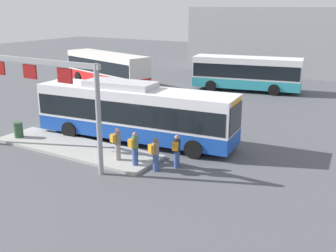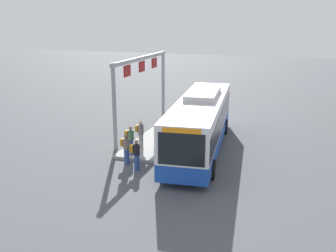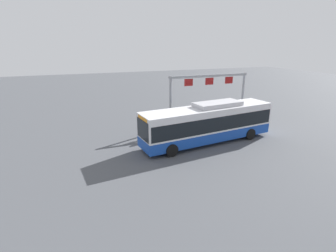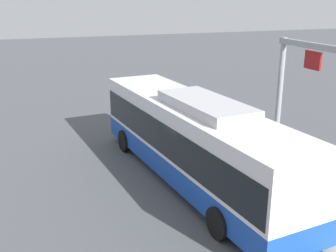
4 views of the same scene
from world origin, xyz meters
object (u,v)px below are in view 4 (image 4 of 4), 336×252
(person_boarding, at_px, (224,125))
(person_waiting_mid, at_px, (239,128))
(bus_main, at_px, (192,137))
(person_waiting_near, at_px, (202,123))
(person_waiting_far, at_px, (250,136))

(person_boarding, distance_m, person_waiting_mid, 1.08)
(bus_main, distance_m, person_waiting_mid, 4.29)
(bus_main, xyz_separation_m, person_waiting_near, (4.18, -2.35, -0.92))
(person_waiting_near, height_order, person_waiting_far, person_waiting_far)
(bus_main, relative_size, person_waiting_near, 7.27)
(person_waiting_far, bearing_deg, person_waiting_mid, -77.49)
(bus_main, xyz_separation_m, person_waiting_mid, (2.46, -3.42, -0.76))
(person_waiting_mid, bearing_deg, bus_main, 45.81)
(person_waiting_near, xyz_separation_m, person_waiting_mid, (-1.72, -1.08, 0.16))
(person_boarding, height_order, person_waiting_near, same)
(person_waiting_near, bearing_deg, person_boarding, 129.61)
(person_waiting_near, bearing_deg, person_waiting_mid, 109.26)
(person_waiting_far, bearing_deg, person_boarding, -69.41)
(bus_main, height_order, person_boarding, bus_main)
(bus_main, distance_m, person_boarding, 4.85)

